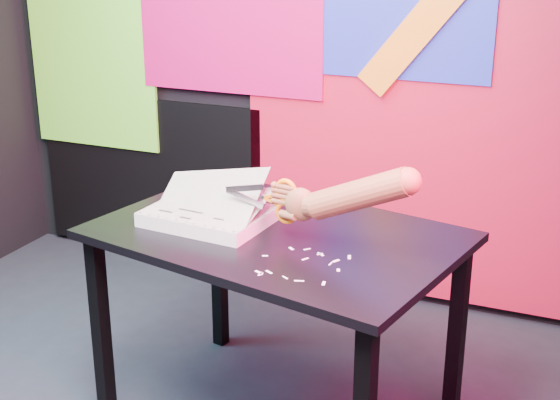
% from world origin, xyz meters
% --- Properties ---
extents(room, '(3.01, 3.01, 2.71)m').
position_xyz_m(room, '(0.00, 0.00, 1.35)').
color(room, '#24242B').
rests_on(room, ground).
extents(backdrop, '(2.88, 0.05, 2.08)m').
position_xyz_m(backdrop, '(0.06, 1.46, 0.96)').
color(backdrop, '#BA0F2C').
rests_on(backdrop, ground).
extents(work_table, '(1.31, 1.01, 0.75)m').
position_xyz_m(work_table, '(0.47, 0.33, 0.66)').
color(work_table, black).
rests_on(work_table, ground).
extents(printout_stack, '(0.43, 0.33, 0.21)m').
position_xyz_m(printout_stack, '(0.23, 0.31, 0.78)').
color(printout_stack, silver).
rests_on(printout_stack, work_table).
extents(scissors, '(0.27, 0.05, 0.15)m').
position_xyz_m(scissors, '(0.51, 0.28, 0.88)').
color(scissors, silver).
rests_on(scissors, printout_stack).
extents(hand_forearm, '(0.49, 0.14, 0.23)m').
position_xyz_m(hand_forearm, '(0.75, 0.24, 0.94)').
color(hand_forearm, brown).
rests_on(hand_forearm, work_table).
extents(paper_clippings, '(0.26, 0.25, 0.00)m').
position_xyz_m(paper_clippings, '(0.66, 0.11, 0.75)').
color(paper_clippings, white).
rests_on(paper_clippings, work_table).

